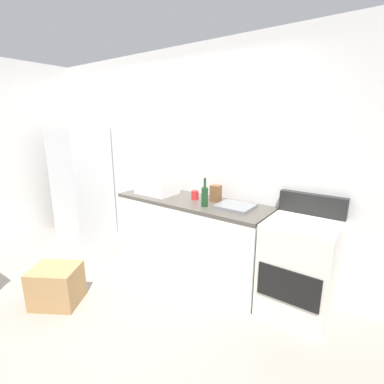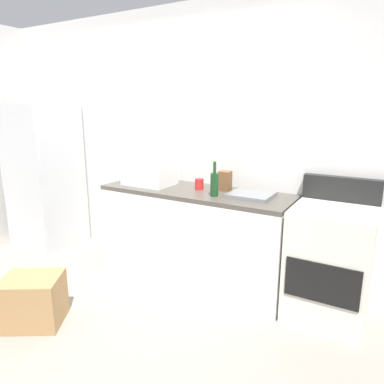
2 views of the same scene
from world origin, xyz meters
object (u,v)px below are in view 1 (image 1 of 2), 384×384
wine_bottle (205,196)px  knife_block (216,193)px  microwave (157,183)px  refrigerator (82,183)px  coffee_mug (195,195)px  cardboard_box_small (56,286)px  stove_oven (299,267)px

wine_bottle → knife_block: (-0.01, 0.23, -0.02)m
microwave → wine_bottle: bearing=-7.2°
refrigerator → microwave: refrigerator is taller
microwave → wine_bottle: wine_bottle is taller
wine_bottle → microwave: bearing=172.8°
wine_bottle → coffee_mug: size_ratio=3.00×
cardboard_box_small → wine_bottle: bearing=49.5°
stove_oven → cardboard_box_small: stove_oven is taller
microwave → knife_block: bearing=10.4°
microwave → cardboard_box_small: 1.52m
refrigerator → knife_block: (2.30, 0.17, 0.15)m
wine_bottle → coffee_mug: bearing=146.4°
refrigerator → wine_bottle: refrigerator is taller
wine_bottle → stove_oven: bearing=7.2°
stove_oven → wine_bottle: bearing=-172.8°
cardboard_box_small → refrigerator: bearing=137.5°
refrigerator → cardboard_box_small: 1.91m
wine_bottle → cardboard_box_small: bearing=-130.5°
coffee_mug → knife_block: knife_block is taller
stove_oven → knife_block: bearing=173.4°
refrigerator → knife_block: size_ratio=9.32×
knife_block → refrigerator: bearing=-175.8°
microwave → coffee_mug: bearing=6.5°
knife_block → cardboard_box_small: knife_block is taller
cardboard_box_small → microwave: bearing=80.1°
cardboard_box_small → knife_block: bearing=54.9°
stove_oven → coffee_mug: size_ratio=11.00×
microwave → coffee_mug: microwave is taller
refrigerator → cardboard_box_small: (1.33, -1.21, -0.65)m
microwave → wine_bottle: (0.76, -0.10, -0.03)m
knife_block → cardboard_box_small: 1.87m
stove_oven → microwave: size_ratio=2.39×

